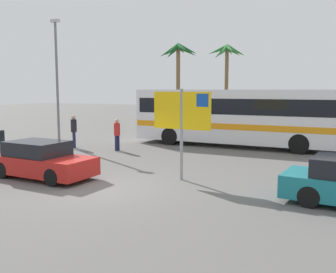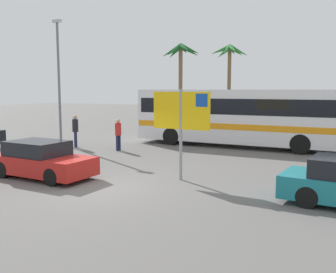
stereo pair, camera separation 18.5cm
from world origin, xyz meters
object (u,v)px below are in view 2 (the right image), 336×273
car_red (41,160)px  pedestrian_by_bus (118,132)px  ferry_sign (182,114)px  bus_front_coach (238,115)px  pedestrian_near_sign (75,128)px

car_red → pedestrian_by_bus: bearing=100.8°
ferry_sign → car_red: 5.39m
bus_front_coach → pedestrian_by_bus: (-5.08, -4.34, -0.80)m
ferry_sign → car_red: bearing=-154.3°
bus_front_coach → ferry_sign: bearing=-85.7°
bus_front_coach → pedestrian_near_sign: (-7.79, -4.51, -0.72)m
car_red → pedestrian_near_sign: 7.24m
ferry_sign → car_red: size_ratio=0.81×
ferry_sign → pedestrian_by_bus: size_ratio=1.92×
bus_front_coach → ferry_sign: (0.66, -8.73, 0.54)m
car_red → ferry_sign: bearing=24.3°
bus_front_coach → pedestrian_by_bus: 6.73m
ferry_sign → pedestrian_by_bus: (-5.74, 4.39, -1.35)m
pedestrian_near_sign → ferry_sign: bearing=100.6°
bus_front_coach → pedestrian_by_bus: bus_front_coach is taller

